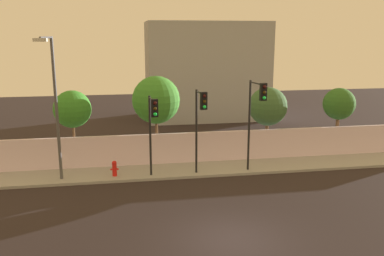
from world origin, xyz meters
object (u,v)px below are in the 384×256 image
at_px(street_lamp_curbside, 54,98).
at_px(fire_hydrant, 114,168).
at_px(traffic_light_right, 153,120).
at_px(traffic_light_left, 200,115).
at_px(traffic_light_center, 256,108).
at_px(roadside_tree_rightmost, 339,104).
at_px(roadside_tree_midright, 268,107).
at_px(roadside_tree_midleft, 156,100).
at_px(roadside_tree_leftmost, 72,109).

bearing_deg(street_lamp_curbside, fire_hydrant, 4.55).
xyz_separation_m(traffic_light_right, fire_hydrant, (-2.04, 0.86, -2.74)).
xyz_separation_m(traffic_light_left, traffic_light_center, (2.98, -0.16, 0.31)).
relative_size(traffic_light_right, roadside_tree_rightmost, 1.02).
bearing_deg(roadside_tree_midright, fire_hydrant, -163.59).
relative_size(street_lamp_curbside, roadside_tree_midleft, 1.41).
height_order(traffic_light_right, fire_hydrant, traffic_light_right).
xyz_separation_m(traffic_light_left, fire_hydrant, (-4.54, 0.75, -2.91)).
relative_size(traffic_light_left, fire_hydrant, 5.45).
xyz_separation_m(traffic_light_right, roadside_tree_midright, (7.51, 3.67, -0.16)).
xyz_separation_m(roadside_tree_leftmost, roadside_tree_midright, (11.87, 0.00, -0.19)).
bearing_deg(roadside_tree_rightmost, roadside_tree_midright, 180.00).
bearing_deg(roadside_tree_midright, street_lamp_curbside, -166.19).
bearing_deg(traffic_light_right, traffic_light_center, -0.54).
bearing_deg(traffic_light_left, traffic_light_center, -3.10).
xyz_separation_m(traffic_light_right, roadside_tree_leftmost, (-4.36, 3.67, 0.03)).
xyz_separation_m(fire_hydrant, roadside_tree_midright, (9.55, 2.81, 2.57)).
bearing_deg(fire_hydrant, roadside_tree_midright, 16.41).
relative_size(traffic_light_right, street_lamp_curbside, 0.59).
xyz_separation_m(traffic_light_left, roadside_tree_midright, (5.00, 3.56, -0.34)).
distance_m(roadside_tree_midleft, roadside_tree_midright, 7.03).
distance_m(traffic_light_left, fire_hydrant, 5.45).
distance_m(traffic_light_center, roadside_tree_midright, 4.28).
height_order(fire_hydrant, roadside_tree_midright, roadside_tree_midright).
height_order(traffic_light_left, fire_hydrant, traffic_light_left).
bearing_deg(roadside_tree_midleft, roadside_tree_leftmost, 180.00).
distance_m(fire_hydrant, roadside_tree_leftmost, 4.58).
bearing_deg(traffic_light_left, roadside_tree_leftmost, 152.58).
bearing_deg(roadside_tree_leftmost, fire_hydrant, -50.46).
relative_size(traffic_light_left, roadside_tree_midright, 1.05).
xyz_separation_m(traffic_light_left, roadside_tree_leftmost, (-6.86, 3.56, -0.14)).
height_order(traffic_light_left, traffic_light_center, traffic_light_center).
bearing_deg(traffic_light_right, traffic_light_left, 2.51).
height_order(traffic_light_left, roadside_tree_midleft, roadside_tree_midleft).
distance_m(roadside_tree_midright, roadside_tree_rightmost, 4.82).
height_order(fire_hydrant, roadside_tree_midleft, roadside_tree_midleft).
relative_size(roadside_tree_leftmost, roadside_tree_midleft, 0.86).
height_order(roadside_tree_midright, roadside_tree_rightmost, roadside_tree_midright).
height_order(traffic_light_right, roadside_tree_leftmost, traffic_light_right).
bearing_deg(traffic_light_center, roadside_tree_midright, 61.51).
height_order(traffic_light_left, roadside_tree_leftmost, traffic_light_left).
bearing_deg(traffic_light_center, traffic_light_left, 176.90).
height_order(traffic_light_center, roadside_tree_rightmost, traffic_light_center).
bearing_deg(roadside_tree_midright, traffic_light_right, -153.95).
distance_m(traffic_light_right, street_lamp_curbside, 5.01).
relative_size(fire_hydrant, roadside_tree_midleft, 0.16).
distance_m(roadside_tree_leftmost, roadside_tree_rightmost, 16.69).
bearing_deg(roadside_tree_leftmost, traffic_light_left, -27.42).
bearing_deg(street_lamp_curbside, roadside_tree_leftmost, 81.11).
bearing_deg(traffic_light_right, roadside_tree_midleft, 82.21).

